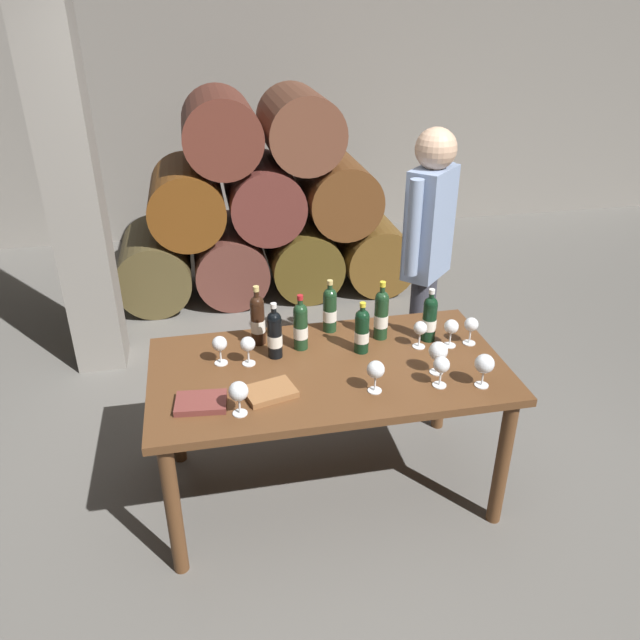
{
  "coord_description": "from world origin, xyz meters",
  "views": [
    {
      "loc": [
        -0.54,
        -2.49,
        2.36
      ],
      "look_at": [
        0.0,
        0.2,
        0.91
      ],
      "focal_mm": 35.05,
      "sensor_mm": 36.0,
      "label": 1
    }
  ],
  "objects_px": {
    "wine_bottle_6": "(330,309)",
    "wine_glass_1": "(376,370)",
    "wine_bottle_0": "(362,330)",
    "tasting_notebook": "(270,392)",
    "dining_table": "(328,382)",
    "wine_glass_8": "(239,392)",
    "wine_bottle_5": "(381,314)",
    "wine_glass_4": "(484,364)",
    "wine_bottle_1": "(430,318)",
    "wine_bottle_4": "(258,319)",
    "wine_glass_5": "(438,352)",
    "leather_ledger": "(201,403)",
    "wine_bottle_3": "(275,334)",
    "wine_glass_7": "(451,328)",
    "wine_bottle_2": "(301,326)",
    "wine_glass_0": "(471,326)",
    "sommelier_presenting": "(428,245)",
    "wine_glass_9": "(441,366)",
    "wine_glass_6": "(420,329)",
    "wine_glass_2": "(220,345)",
    "wine_glass_3": "(248,345)"
  },
  "relations": [
    {
      "from": "wine_bottle_6",
      "to": "wine_glass_1",
      "type": "height_order",
      "value": "wine_bottle_6"
    },
    {
      "from": "wine_bottle_0",
      "to": "tasting_notebook",
      "type": "relative_size",
      "value": 1.23
    },
    {
      "from": "dining_table",
      "to": "wine_glass_8",
      "type": "distance_m",
      "value": 0.57
    },
    {
      "from": "wine_bottle_5",
      "to": "wine_glass_4",
      "type": "height_order",
      "value": "wine_bottle_5"
    },
    {
      "from": "wine_bottle_1",
      "to": "wine_glass_8",
      "type": "relative_size",
      "value": 1.8
    },
    {
      "from": "wine_bottle_6",
      "to": "wine_glass_8",
      "type": "bearing_deg",
      "value": -129.34
    },
    {
      "from": "wine_bottle_1",
      "to": "wine_bottle_4",
      "type": "height_order",
      "value": "wine_bottle_4"
    },
    {
      "from": "wine_bottle_0",
      "to": "wine_glass_5",
      "type": "bearing_deg",
      "value": -41.56
    },
    {
      "from": "wine_bottle_5",
      "to": "leather_ledger",
      "type": "relative_size",
      "value": 1.44
    },
    {
      "from": "wine_bottle_4",
      "to": "wine_bottle_6",
      "type": "distance_m",
      "value": 0.39
    },
    {
      "from": "wine_bottle_3",
      "to": "wine_bottle_6",
      "type": "height_order",
      "value": "same"
    },
    {
      "from": "wine_bottle_4",
      "to": "wine_glass_7",
      "type": "bearing_deg",
      "value": -13.29
    },
    {
      "from": "wine_bottle_2",
      "to": "wine_bottle_3",
      "type": "distance_m",
      "value": 0.15
    },
    {
      "from": "dining_table",
      "to": "wine_bottle_3",
      "type": "xyz_separation_m",
      "value": [
        -0.24,
        0.15,
        0.22
      ]
    },
    {
      "from": "wine_glass_0",
      "to": "wine_glass_5",
      "type": "height_order",
      "value": "wine_glass_5"
    },
    {
      "from": "wine_bottle_3",
      "to": "wine_glass_5",
      "type": "bearing_deg",
      "value": -22.5
    },
    {
      "from": "wine_glass_1",
      "to": "sommelier_presenting",
      "type": "relative_size",
      "value": 0.09
    },
    {
      "from": "wine_glass_1",
      "to": "wine_bottle_4",
      "type": "bearing_deg",
      "value": 130.58
    },
    {
      "from": "wine_glass_9",
      "to": "wine_bottle_1",
      "type": "bearing_deg",
      "value": 76.95
    },
    {
      "from": "wine_bottle_4",
      "to": "wine_glass_6",
      "type": "relative_size",
      "value": 2.21
    },
    {
      "from": "wine_bottle_0",
      "to": "wine_bottle_4",
      "type": "bearing_deg",
      "value": 159.34
    },
    {
      "from": "dining_table",
      "to": "wine_glass_2",
      "type": "bearing_deg",
      "value": 165.22
    },
    {
      "from": "wine_bottle_3",
      "to": "wine_glass_8",
      "type": "relative_size",
      "value": 1.83
    },
    {
      "from": "wine_glass_6",
      "to": "sommelier_presenting",
      "type": "xyz_separation_m",
      "value": [
        0.27,
        0.66,
        0.18
      ]
    },
    {
      "from": "wine_bottle_3",
      "to": "wine_bottle_4",
      "type": "xyz_separation_m",
      "value": [
        -0.07,
        0.15,
        0.01
      ]
    },
    {
      "from": "wine_glass_5",
      "to": "leather_ledger",
      "type": "xyz_separation_m",
      "value": [
        -1.1,
        -0.05,
        -0.1
      ]
    },
    {
      "from": "wine_bottle_2",
      "to": "wine_glass_2",
      "type": "height_order",
      "value": "wine_bottle_2"
    },
    {
      "from": "wine_glass_4",
      "to": "wine_glass_9",
      "type": "xyz_separation_m",
      "value": [
        -0.19,
        0.04,
        -0.01
      ]
    },
    {
      "from": "wine_glass_1",
      "to": "wine_glass_9",
      "type": "height_order",
      "value": "wine_glass_1"
    },
    {
      "from": "wine_glass_1",
      "to": "wine_glass_4",
      "type": "distance_m",
      "value": 0.49
    },
    {
      "from": "wine_bottle_2",
      "to": "tasting_notebook",
      "type": "bearing_deg",
      "value": -118.62
    },
    {
      "from": "wine_bottle_5",
      "to": "tasting_notebook",
      "type": "relative_size",
      "value": 1.44
    },
    {
      "from": "wine_glass_0",
      "to": "wine_glass_3",
      "type": "relative_size",
      "value": 0.99
    },
    {
      "from": "wine_bottle_2",
      "to": "wine_glass_2",
      "type": "relative_size",
      "value": 2.0
    },
    {
      "from": "wine_bottle_0",
      "to": "wine_glass_7",
      "type": "xyz_separation_m",
      "value": [
        0.45,
        -0.04,
        -0.01
      ]
    },
    {
      "from": "wine_bottle_2",
      "to": "wine_glass_5",
      "type": "bearing_deg",
      "value": -31.22
    },
    {
      "from": "wine_glass_5",
      "to": "wine_glass_8",
      "type": "xyz_separation_m",
      "value": [
        -0.94,
        -0.14,
        -0.0
      ]
    },
    {
      "from": "wine_glass_0",
      "to": "wine_glass_7",
      "type": "distance_m",
      "value": 0.11
    },
    {
      "from": "wine_bottle_4",
      "to": "wine_glass_8",
      "type": "distance_m",
      "value": 0.61
    },
    {
      "from": "wine_glass_0",
      "to": "leather_ledger",
      "type": "distance_m",
      "value": 1.39
    },
    {
      "from": "wine_bottle_3",
      "to": "tasting_notebook",
      "type": "distance_m",
      "value": 0.35
    },
    {
      "from": "wine_bottle_1",
      "to": "wine_bottle_6",
      "type": "distance_m",
      "value": 0.52
    },
    {
      "from": "wine_glass_8",
      "to": "wine_bottle_6",
      "type": "bearing_deg",
      "value": 50.66
    },
    {
      "from": "wine_glass_0",
      "to": "wine_glass_4",
      "type": "height_order",
      "value": "wine_glass_4"
    },
    {
      "from": "wine_bottle_0",
      "to": "wine_glass_9",
      "type": "xyz_separation_m",
      "value": [
        0.27,
        -0.37,
        -0.01
      ]
    },
    {
      "from": "tasting_notebook",
      "to": "wine_glass_9",
      "type": "bearing_deg",
      "value": -21.08
    },
    {
      "from": "wine_bottle_5",
      "to": "wine_glass_3",
      "type": "height_order",
      "value": "wine_bottle_5"
    },
    {
      "from": "wine_glass_1",
      "to": "wine_glass_5",
      "type": "distance_m",
      "value": 0.34
    },
    {
      "from": "wine_glass_1",
      "to": "wine_glass_8",
      "type": "distance_m",
      "value": 0.61
    },
    {
      "from": "wine_glass_3",
      "to": "wine_glass_5",
      "type": "height_order",
      "value": "wine_glass_5"
    }
  ]
}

